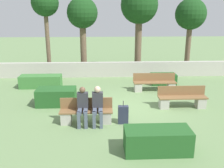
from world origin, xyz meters
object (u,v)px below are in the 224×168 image
Objects in this scene: bench_right_side at (182,99)px; tree_rightmost at (191,15)px; bench_left_side at (155,84)px; tree_center_right at (139,7)px; bench_front at (86,114)px; person_seated_woman at (83,104)px; person_seated_man at (98,104)px; suitcase at (123,115)px; tree_leftmost at (45,5)px; tree_center_left at (82,15)px.

tree_rightmost is (2.45, 6.78, 3.25)m from bench_right_side.
bench_left_side is 0.45× the size of tree_rightmost.
tree_center_right is 3.42m from tree_rightmost.
bench_front is 0.45m from person_seated_woman.
tree_center_right is (2.56, 8.01, 3.35)m from person_seated_man.
suitcase is at bearing -122.25° from bench_left_side.
bench_right_side is 1.46× the size of person_seated_man.
person_seated_woman is at bearing -128.14° from tree_rightmost.
suitcase is at bearing -101.72° from tree_center_right.
tree_center_right is at bearing 68.96° from person_seated_woman.
person_seated_man reaches higher than person_seated_woman.
bench_right_side is 2.96m from suitcase.
bench_left_side is 5.71m from tree_center_right.
person_seated_woman is 1.48m from suitcase.
tree_leftmost is (-6.68, 6.30, 3.89)m from bench_right_side.
person_seated_man is (-2.81, -3.73, 0.42)m from bench_left_side.
tree_rightmost reaches higher than person_seated_woman.
suitcase is 0.18× the size of tree_rightmost.
tree_rightmost reaches higher than person_seated_man.
tree_leftmost is 1.10× the size of tree_center_left.
tree_center_left is 1.01× the size of tree_rightmost.
tree_leftmost is at bearing 139.42° from bench_right_side.
person_seated_man is 0.29× the size of tree_rightmost.
bench_right_side is 1.48× the size of person_seated_woman.
person_seated_man reaches higher than bench_front.
person_seated_woman is at bearing -86.64° from tree_center_left.
bench_front is 9.23m from tree_center_right.
person_seated_man is at bearing -67.63° from tree_leftmost.
suitcase is 0.16× the size of tree_center_right.
tree_center_right is (3.54, 0.15, 0.49)m from tree_center_left.
tree_center_left reaches higher than person_seated_man.
bench_front is 8.99m from tree_leftmost.
tree_center_right reaches higher than tree_center_left.
person_seated_woman is 0.25× the size of tree_center_right.
tree_center_right is at bearing -176.42° from tree_rightmost.
bench_right_side is 0.39× the size of tree_leftmost.
person_seated_man is at bearing -125.84° from tree_rightmost.
tree_leftmost is (-4.09, 7.74, 3.90)m from suitcase.
person_seated_man reaches higher than bench_right_side.
suitcase is (-1.91, -3.72, -0.02)m from bench_left_side.
bench_left_side is 6.49m from tree_center_left.
tree_leftmost reaches higher than tree_center_left.
suitcase is (-2.58, -1.44, -0.02)m from bench_right_side.
tree_center_left is 3.58m from tree_center_right.
bench_right_side reaches higher than suitcase.
person_seated_woman is at bearing -179.51° from suitcase.
bench_right_side is 3.80m from person_seated_man.
bench_right_side is at bearing -81.99° from tree_center_right.
bench_right_side is 8.48m from tree_center_left.
tree_rightmost is (6.46, 8.23, 2.85)m from person_seated_woman.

